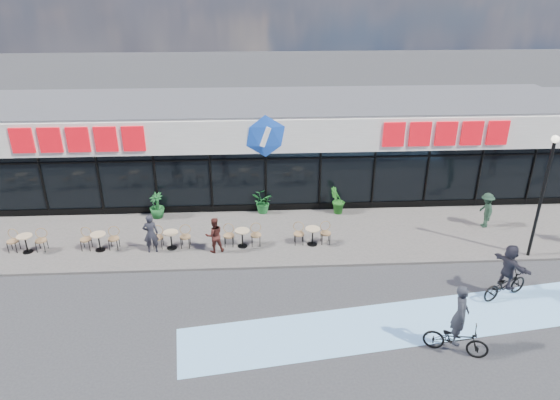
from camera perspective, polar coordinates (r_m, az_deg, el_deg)
The scene contains 18 objects.
ground at distance 17.53m, azimuth -0.90°, elevation -11.37°, with size 120.00×120.00×0.00m, color #28282B.
sidewalk at distance 21.31m, azimuth -1.39°, elevation -4.16°, with size 44.00×5.00×0.10m, color #5B5451.
bike_lane at distance 16.93m, azimuth 13.37°, elevation -13.60°, with size 14.00×2.20×0.01m, color #79B2E4.
building at distance 25.40m, azimuth -1.84°, elevation 6.30°, with size 30.60×6.57×4.75m.
lamp_post at distance 20.96m, azimuth 27.94°, elevation 1.35°, with size 0.28×0.28×4.92m.
bistro_set_1 at distance 22.32m, azimuth -26.98°, elevation -4.19°, with size 1.54×0.62×0.90m.
bistro_set_2 at distance 21.31m, azimuth -19.93°, elevation -4.22°, with size 1.54×0.62×0.90m.
bistro_set_3 at distance 20.65m, azimuth -12.30°, elevation -4.17°, with size 1.54×0.62×0.90m.
bistro_set_4 at distance 20.37m, azimuth -4.33°, elevation -4.05°, with size 1.54×0.62×0.90m.
bistro_set_5 at distance 20.50m, azimuth 3.71°, elevation -3.84°, with size 1.54×0.62×0.90m.
potted_plant_left at distance 23.23m, azimuth -13.91°, elevation -0.60°, with size 0.67×0.67×1.19m, color #14461C.
potted_plant_mid at distance 23.04m, azimuth -2.11°, elevation -0.29°, with size 0.92×0.80×1.02m, color #1A5C26.
potted_plant_right at distance 23.05m, azimuth 6.56°, elevation -0.07°, with size 0.71×0.57×1.29m, color #1D5C1A.
patron_left at distance 20.35m, azimuth -14.56°, elevation -3.73°, with size 0.59×0.39×1.63m, color black.
patron_right at distance 19.92m, azimuth -7.53°, elevation -3.99°, with size 0.72×0.56×1.47m, color #3F1A16.
pedestrian_a at distance 23.44m, azimuth 22.49°, elevation -1.08°, with size 1.02×0.58×1.57m, color #192D20.
cyclist_a at distance 15.85m, azimuth 19.61°, elevation -13.94°, with size 1.96×1.32×2.33m.
cyclist_b at distance 18.89m, azimuth 24.52°, elevation -7.91°, with size 2.01×1.54×2.04m.
Camera 1 is at (-0.50, -14.19, 10.27)m, focal length 32.00 mm.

